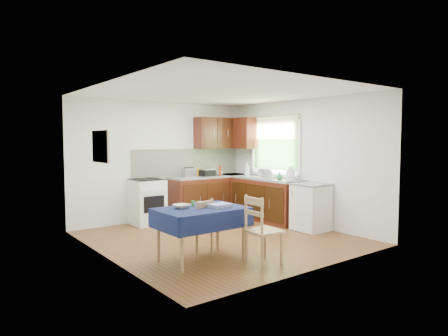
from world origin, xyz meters
TOP-DOWN VIEW (x-y plane):
  - floor at (0.00, 0.00)m, footprint 4.20×4.20m
  - ceiling at (0.00, 0.00)m, footprint 4.00×4.20m
  - wall_back at (0.00, 2.10)m, footprint 4.00×0.02m
  - wall_front at (0.00, -2.10)m, footprint 4.00×0.02m
  - wall_left at (-2.00, 0.00)m, footprint 0.02×4.20m
  - wall_right at (2.00, 0.00)m, footprint 0.02×4.20m
  - base_cabinets at (1.36, 1.26)m, footprint 1.90×2.30m
  - worktop_back at (1.05, 1.80)m, footprint 1.90×0.60m
  - worktop_right at (1.70, 0.65)m, footprint 0.60×1.70m
  - worktop_corner at (1.70, 1.80)m, footprint 0.60×0.60m
  - splashback at (0.65, 2.08)m, footprint 2.70×0.02m
  - upper_cabinets at (1.52, 1.80)m, footprint 1.20×0.85m
  - stove at (-0.50, 1.80)m, footprint 0.60×0.61m
  - window at (1.97, 0.70)m, footprint 0.04×1.48m
  - fridge at (1.70, -0.55)m, footprint 0.58×0.60m
  - corkboard at (-1.97, 0.30)m, footprint 0.04×0.62m
  - dining_table at (-0.96, -0.84)m, footprint 1.23×0.83m
  - chair_far at (-0.94, -0.74)m, footprint 0.45×0.45m
  - chair_near at (-0.43, -1.50)m, footprint 0.44×0.44m
  - toaster at (0.47, 1.76)m, footprint 0.29×0.18m
  - sandwich_press at (0.93, 1.74)m, footprint 0.29×0.25m
  - sauce_bottle at (1.22, 1.65)m, footprint 0.05×0.05m
  - yellow_packet at (0.85, 1.96)m, footprint 0.14×0.11m
  - dish_rack at (1.67, 0.67)m, footprint 0.42×0.32m
  - kettle at (1.69, -0.04)m, footprint 0.17×0.17m
  - cup at (1.28, 1.74)m, footprint 0.13×0.13m
  - soap_bottle_a at (1.65, 1.24)m, footprint 0.17×0.17m
  - soap_bottle_b at (1.69, 1.30)m, footprint 0.13×0.13m
  - soap_bottle_c at (1.61, 0.19)m, footprint 0.17×0.17m
  - plate_bowl at (-1.20, -0.69)m, footprint 0.25×0.25m
  - book at (-0.80, -0.59)m, footprint 0.26×0.29m
  - spice_jar at (-0.99, -0.67)m, footprint 0.04×0.04m
  - tea_towel at (-0.74, -0.97)m, footprint 0.32×0.26m

SIDE VIEW (x-z plane):
  - floor at x=0.00m, z-range 0.00..0.00m
  - base_cabinets at x=1.36m, z-range 0.00..0.86m
  - fridge at x=1.70m, z-range 0.00..0.88m
  - chair_far at x=-0.94m, z-range 0.02..0.88m
  - stove at x=-0.50m, z-range 0.00..0.92m
  - chair_near at x=-0.43m, z-range 0.03..0.98m
  - dining_table at x=-0.96m, z-range 0.27..1.01m
  - book at x=-0.80m, z-range 0.74..0.76m
  - tea_towel at x=-0.74m, z-range 0.74..0.80m
  - plate_bowl at x=-1.20m, z-range 0.74..0.80m
  - spice_jar at x=-0.99m, z-range 0.74..0.83m
  - worktop_back at x=1.05m, z-range 0.86..0.90m
  - worktop_right at x=1.70m, z-range 0.86..0.90m
  - worktop_corner at x=1.70m, z-range 0.86..0.90m
  - dish_rack at x=1.67m, z-range 0.82..1.02m
  - cup at x=1.28m, z-range 0.90..0.99m
  - soap_bottle_c at x=1.61m, z-range 0.90..1.06m
  - sandwich_press at x=0.93m, z-range 0.90..1.07m
  - yellow_packet at x=0.85m, z-range 0.90..1.08m
  - toaster at x=0.47m, z-range 0.89..1.11m
  - soap_bottle_b at x=1.69m, z-range 0.90..1.11m
  - sauce_bottle at x=1.22m, z-range 0.90..1.13m
  - kettle at x=1.69m, z-range 0.88..1.17m
  - soap_bottle_a at x=1.65m, z-range 0.90..1.21m
  - splashback at x=0.65m, z-range 0.90..1.50m
  - wall_back at x=0.00m, z-range 0.00..2.50m
  - wall_front at x=0.00m, z-range 0.00..2.50m
  - wall_left at x=-2.00m, z-range 0.00..2.50m
  - wall_right at x=2.00m, z-range 0.00..2.50m
  - corkboard at x=-1.97m, z-range 1.36..1.83m
  - window at x=1.97m, z-range 1.02..2.28m
  - upper_cabinets at x=1.52m, z-range 1.50..2.20m
  - ceiling at x=0.00m, z-range 2.49..2.51m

